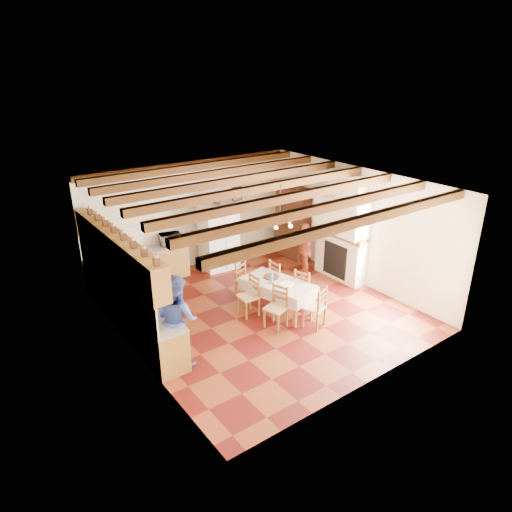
{
  "coord_description": "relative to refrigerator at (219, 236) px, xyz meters",
  "views": [
    {
      "loc": [
        -5.56,
        -7.48,
        5.29
      ],
      "look_at": [
        0.1,
        0.3,
        1.25
      ],
      "focal_mm": 32.0,
      "sensor_mm": 36.0,
      "label": 1
    }
  ],
  "objects": [
    {
      "name": "wall_front",
      "position": [
        -0.55,
        -5.94,
        0.56
      ],
      "size": [
        6.0,
        0.02,
        3.0
      ],
      "primitive_type": "cube",
      "color": "beige",
      "rests_on": "ground"
    },
    {
      "name": "lower_cabinets_back",
      "position": [
        -2.1,
        0.27,
        -0.51
      ],
      "size": [
        2.3,
        0.6,
        0.86
      ],
      "primitive_type": "cube",
      "color": "olive",
      "rests_on": "ground"
    },
    {
      "name": "fireplace",
      "position": [
        2.17,
        -2.48,
        0.46
      ],
      "size": [
        0.56,
        1.6,
        2.8
      ],
      "primitive_type": null,
      "color": "beige",
      "rests_on": "ground"
    },
    {
      "name": "countertop_left",
      "position": [
        -3.25,
        -1.63,
        -0.06
      ],
      "size": [
        0.62,
        4.3,
        0.04
      ],
      "primitive_type": "cube",
      "color": "slate",
      "rests_on": "lower_cabinets_left"
    },
    {
      "name": "lower_cabinets_left",
      "position": [
        -3.25,
        -1.63,
        -0.51
      ],
      "size": [
        0.6,
        4.3,
        0.86
      ],
      "primitive_type": "cube",
      "color": "olive",
      "rests_on": "ground"
    },
    {
      "name": "backsplash_back",
      "position": [
        -2.1,
        0.56,
        0.26
      ],
      "size": [
        2.3,
        0.03,
        0.6
      ],
      "primitive_type": "cube",
      "color": "white",
      "rests_on": "ground"
    },
    {
      "name": "floor",
      "position": [
        -0.55,
        -2.68,
        -0.95
      ],
      "size": [
        6.0,
        6.5,
        0.02
      ],
      "primitive_type": "cube",
      "color": "#470D0A",
      "rests_on": "ground"
    },
    {
      "name": "ceiling_beams",
      "position": [
        -0.55,
        -2.68,
        1.97
      ],
      "size": [
        6.0,
        6.3,
        0.16
      ],
      "primitive_type": null,
      "color": "#3D2311",
      "rests_on": "ground"
    },
    {
      "name": "backsplash_left",
      "position": [
        -3.54,
        -1.63,
        0.26
      ],
      "size": [
        0.03,
        4.3,
        0.6
      ],
      "primitive_type": "cube",
      "color": "white",
      "rests_on": "ground"
    },
    {
      "name": "chair_right_far",
      "position": [
        0.28,
        -2.35,
        -0.46
      ],
      "size": [
        0.41,
        0.43,
        0.96
      ],
      "primitive_type": null,
      "rotation": [
        0.0,
        0.0,
        1.6
      ],
      "color": "brown",
      "rests_on": "floor"
    },
    {
      "name": "chair_end_near",
      "position": [
        -0.0,
        -3.92,
        -0.46
      ],
      "size": [
        0.53,
        0.52,
        0.96
      ],
      "primitive_type": null,
      "rotation": [
        0.0,
        0.0,
        3.49
      ],
      "color": "brown",
      "rests_on": "floor"
    },
    {
      "name": "microwave",
      "position": [
        -1.32,
        0.27,
        0.12
      ],
      "size": [
        0.61,
        0.47,
        0.3
      ],
      "primitive_type": "imported",
      "rotation": [
        0.0,
        0.0,
        -0.21
      ],
      "color": "silver",
      "rests_on": "countertop_back"
    },
    {
      "name": "person_woman_red",
      "position": [
        1.59,
        -1.77,
        -0.2
      ],
      "size": [
        0.67,
        0.94,
        1.48
      ],
      "primitive_type": "imported",
      "rotation": [
        0.0,
        0.0,
        -1.97
      ],
      "color": "#A73D25",
      "rests_on": "floor"
    },
    {
      "name": "chair_right_near",
      "position": [
        0.45,
        -3.09,
        -0.46
      ],
      "size": [
        0.52,
        0.54,
        0.96
      ],
      "primitive_type": null,
      "rotation": [
        0.0,
        0.0,
        1.94
      ],
      "color": "brown",
      "rests_on": "floor"
    },
    {
      "name": "wall_left",
      "position": [
        -3.56,
        -2.68,
        0.56
      ],
      "size": [
        0.02,
        6.5,
        3.0
      ],
      "primitive_type": "cube",
      "color": "beige",
      "rests_on": "ground"
    },
    {
      "name": "person_woman_blue",
      "position": [
        -2.95,
        -3.29,
        -0.04
      ],
      "size": [
        0.83,
        0.98,
        1.8
      ],
      "primitive_type": "imported",
      "rotation": [
        0.0,
        0.0,
        1.76
      ],
      "color": "#334995",
      "rests_on": "floor"
    },
    {
      "name": "chair_left_far",
      "position": [
        -0.88,
        -2.67,
        -0.46
      ],
      "size": [
        0.41,
        0.43,
        0.96
      ],
      "primitive_type": null,
      "rotation": [
        0.0,
        0.0,
        -1.6
      ],
      "color": "brown",
      "rests_on": "floor"
    },
    {
      "name": "wall_picture",
      "position": [
        1.0,
        0.55,
        0.91
      ],
      "size": [
        0.34,
        0.03,
        0.42
      ],
      "primitive_type": "cube",
      "color": "black",
      "rests_on": "ground"
    },
    {
      "name": "chandelier",
      "position": [
        -0.21,
        -2.91,
        1.31
      ],
      "size": [
        0.47,
        0.47,
        0.03
      ],
      "primitive_type": "torus",
      "color": "black",
      "rests_on": "ground"
    },
    {
      "name": "dining_table",
      "position": [
        -0.21,
        -2.91,
        -0.29
      ],
      "size": [
        1.21,
        1.81,
        0.73
      ],
      "rotation": [
        0.0,
        0.0,
        0.24
      ],
      "color": "beige",
      "rests_on": "floor"
    },
    {
      "name": "person_man",
      "position": [
        -2.82,
        -2.62,
        -0.13
      ],
      "size": [
        0.39,
        0.59,
        1.61
      ],
      "primitive_type": "imported",
      "rotation": [
        0.0,
        0.0,
        1.56
      ],
      "color": "silver",
      "rests_on": "floor"
    },
    {
      "name": "chair_left_near",
      "position": [
        -0.71,
        -3.46,
        -0.46
      ],
      "size": [
        0.51,
        0.52,
        0.96
      ],
      "primitive_type": null,
      "rotation": [
        0.0,
        0.0,
        -1.26
      ],
      "color": "brown",
      "rests_on": "floor"
    },
    {
      "name": "wall_back",
      "position": [
        -0.55,
        0.58,
        0.56
      ],
      "size": [
        6.0,
        0.02,
        3.0
      ],
      "primitive_type": "cube",
      "color": "beige",
      "rests_on": "ground"
    },
    {
      "name": "hutch",
      "position": [
        2.2,
        -0.56,
        0.12
      ],
      "size": [
        0.5,
        1.17,
        2.11
      ],
      "primitive_type": null,
      "rotation": [
        0.0,
        0.0,
        0.01
      ],
      "color": "#33170E",
      "rests_on": "floor"
    },
    {
      "name": "ceiling",
      "position": [
        -0.55,
        -2.68,
        2.07
      ],
      "size": [
        6.0,
        6.5,
        0.02
      ],
      "primitive_type": "cube",
      "color": "white",
      "rests_on": "ground"
    },
    {
      "name": "countertop_back",
      "position": [
        -2.1,
        0.27,
        -0.06
      ],
      "size": [
        2.34,
        0.62,
        0.04
      ],
      "primitive_type": "cube",
      "color": "slate",
      "rests_on": "lower_cabinets_back"
    },
    {
      "name": "refrigerator",
      "position": [
        0.0,
        0.0,
        0.0
      ],
      "size": [
        1.0,
        0.85,
        1.87
      ],
      "primitive_type": "cube",
      "rotation": [
        0.0,
        0.0,
        -0.09
      ],
      "color": "white",
      "rests_on": "floor"
    },
    {
      "name": "upper_cabinets",
      "position": [
        -3.38,
        -1.63,
        0.91
      ],
      "size": [
        0.35,
        4.2,
        0.7
      ],
      "primitive_type": "cube",
      "color": "olive",
      "rests_on": "ground"
    },
    {
      "name": "fridge_vase",
      "position": [
        -0.02,
        0.0,
        1.1
      ],
      "size": [
        0.37,
        0.37,
        0.33
      ],
      "primitive_type": "imported",
      "rotation": [
        0.0,
        0.0,
        -0.19
      ],
      "color": "#33170E",
      "rests_on": "refrigerator"
    },
    {
      "name": "wall_right",
      "position": [
        2.46,
        -2.68,
        0.56
      ],
      "size": [
        0.02,
        6.5,
        3.0
      ],
      "primitive_type": "cube",
      "color": "beige",
      "rests_on": "ground"
    },
    {
      "name": "chair_end_far",
      "position": [
        -0.41,
        -1.9,
        -0.46
      ],
      "size": [
        0.52,
        0.51,
        0.96
      ],
      "primitive_type": null,
      "rotation": [
        0.0,
        0.0,
        0.32
      ],
      "color": "brown",
      "rests_on": "floor"
    }
  ]
}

